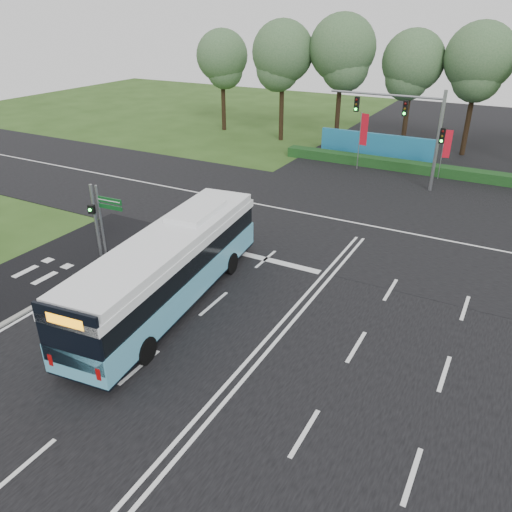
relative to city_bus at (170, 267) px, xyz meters
The scene contains 14 objects.
ground 5.34m from the city_bus, ahead, with size 120.00×120.00×0.00m, color #2B4818.
road_main 5.33m from the city_bus, ahead, with size 20.00×120.00×0.04m, color black.
road_cross 13.84m from the city_bus, 68.82° to the left, with size 120.00×14.00×0.05m, color black.
bike_path 8.06m from the city_bus, 163.70° to the right, with size 5.00×18.00×0.06m, color black.
kerb_strip 5.86m from the city_bus, 156.78° to the right, with size 0.25×18.00×0.12m, color gray.
city_bus is the anchor object (origin of this frame).
pedestrian_signal 6.51m from the city_bus, 162.82° to the left, with size 0.37×0.44×4.01m.
street_sign 6.08m from the city_bus, 159.46° to the left, with size 1.54×0.17×3.96m.
banner_flag_left 23.92m from the city_bus, 88.00° to the left, with size 0.67×0.20×4.60m.
banner_flag_mid 25.39m from the city_bus, 73.62° to the left, with size 0.57×0.14×3.89m.
traffic_light_gantry 22.10m from the city_bus, 76.36° to the left, with size 8.41×0.28×7.00m.
hedge 25.81m from the city_bus, 78.91° to the left, with size 22.00×1.20×0.80m, color #153B16.
blue_hoarding 27.82m from the city_bus, 88.03° to the left, with size 10.00×0.30×2.20m, color #1C6F9A.
eucalyptus_row 32.25m from the city_bus, 84.20° to the left, with size 42.60×8.36×12.53m.
Camera 1 is at (7.43, -15.71, 11.86)m, focal length 35.00 mm.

